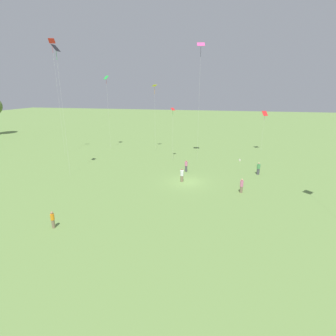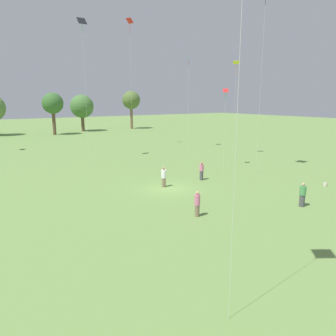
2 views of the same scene
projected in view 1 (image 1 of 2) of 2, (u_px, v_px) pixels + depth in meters
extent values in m
plane|color=#6B8E47|center=(186.00, 182.00, 34.88)|extent=(240.00, 240.00, 0.00)
cylinder|color=#4C4C51|center=(186.00, 169.00, 39.08)|extent=(0.41, 0.41, 0.90)
cylinder|color=pink|center=(186.00, 164.00, 38.86)|extent=(0.48, 0.48, 0.62)
sphere|color=#A87A56|center=(186.00, 161.00, 38.73)|extent=(0.24, 0.24, 0.24)
cylinder|color=#847056|center=(53.00, 224.00, 23.26)|extent=(0.39, 0.39, 0.80)
cylinder|color=orange|center=(52.00, 217.00, 23.06)|extent=(0.46, 0.46, 0.56)
sphere|color=#A87A56|center=(52.00, 213.00, 22.94)|extent=(0.24, 0.24, 0.24)
cylinder|color=#847056|center=(241.00, 190.00, 31.17)|extent=(0.39, 0.39, 0.79)
cylinder|color=pink|center=(242.00, 184.00, 30.95)|extent=(0.46, 0.46, 0.73)
sphere|color=tan|center=(242.00, 180.00, 30.81)|extent=(0.24, 0.24, 0.24)
cylinder|color=#847056|center=(182.00, 179.00, 34.88)|extent=(0.40, 0.40, 0.82)
cylinder|color=white|center=(182.00, 173.00, 34.65)|extent=(0.47, 0.47, 0.75)
sphere|color=brown|center=(182.00, 170.00, 34.50)|extent=(0.24, 0.24, 0.24)
cylinder|color=#4C4C51|center=(258.00, 171.00, 37.79)|extent=(0.56, 0.56, 0.88)
cylinder|color=#4C9956|center=(259.00, 166.00, 37.57)|extent=(0.66, 0.66, 0.67)
sphere|color=tan|center=(259.00, 163.00, 37.43)|extent=(0.24, 0.24, 0.24)
cube|color=black|center=(56.00, 48.00, 32.55)|extent=(1.08, 0.74, 0.81)
cylinder|color=green|center=(57.00, 55.00, 32.80)|extent=(0.04, 0.04, 1.09)
cylinder|color=silver|center=(63.00, 116.00, 34.99)|extent=(0.01, 0.01, 16.76)
cube|color=green|center=(106.00, 77.00, 49.62)|extent=(1.02, 1.11, 0.67)
cylinder|color=red|center=(106.00, 81.00, 49.82)|extent=(0.04, 0.04, 0.84)
cylinder|color=silver|center=(108.00, 115.00, 51.65)|extent=(0.01, 0.01, 13.92)
cube|color=red|center=(265.00, 113.00, 49.71)|extent=(1.15, 1.25, 0.88)
cylinder|color=purple|center=(264.00, 118.00, 49.96)|extent=(0.04, 0.04, 1.06)
cylinder|color=silver|center=(263.00, 133.00, 50.79)|extent=(0.01, 0.01, 7.40)
cube|color=red|center=(173.00, 109.00, 42.94)|extent=(0.76, 0.74, 0.41)
cylinder|color=green|center=(173.00, 113.00, 43.12)|extent=(0.04, 0.04, 0.87)
cylinder|color=silver|center=(173.00, 135.00, 44.21)|extent=(0.01, 0.01, 8.68)
cube|color=yellow|center=(154.00, 86.00, 48.78)|extent=(1.12, 1.11, 0.33)
cylinder|color=orange|center=(155.00, 90.00, 49.04)|extent=(0.04, 0.04, 1.30)
cylinder|color=silver|center=(155.00, 119.00, 50.60)|extent=(0.01, 0.01, 12.46)
cube|color=#E54C99|center=(201.00, 44.00, 40.02)|extent=(1.20, 1.33, 0.64)
cylinder|color=black|center=(201.00, 52.00, 40.33)|extent=(0.04, 0.04, 1.44)
cylinder|color=silver|center=(199.00, 106.00, 42.70)|extent=(0.01, 0.01, 18.41)
cube|color=red|center=(52.00, 41.00, 42.99)|extent=(1.03, 1.18, 0.69)
cylinder|color=red|center=(52.00, 48.00, 43.30)|extent=(0.04, 0.04, 1.55)
cylinder|color=silver|center=(59.00, 102.00, 45.82)|extent=(0.01, 0.01, 19.43)
cube|color=beige|center=(240.00, 160.00, 44.84)|extent=(0.30, 0.32, 0.31)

